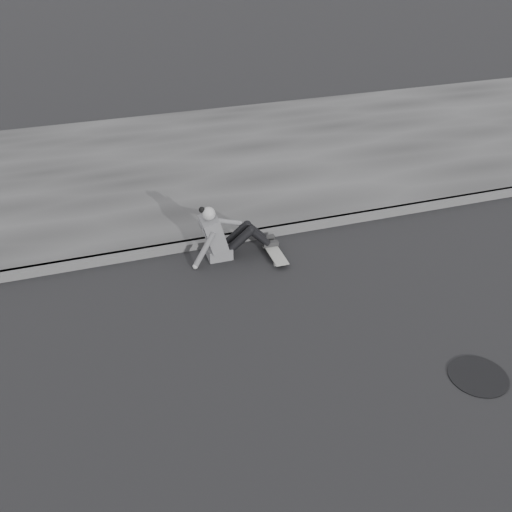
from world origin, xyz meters
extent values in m
plane|color=black|center=(0.00, 0.00, 0.00)|extent=(80.00, 80.00, 0.00)
cube|color=#464646|center=(0.00, 2.58, 0.06)|extent=(24.00, 0.16, 0.12)
cube|color=#333333|center=(0.00, 5.60, 0.06)|extent=(24.00, 6.00, 0.12)
cylinder|color=black|center=(1.15, -1.16, 0.01)|extent=(0.68, 0.68, 0.01)
cylinder|color=gray|center=(-0.31, 1.71, 0.03)|extent=(0.03, 0.05, 0.05)
cylinder|color=gray|center=(-0.16, 1.71, 0.03)|extent=(0.03, 0.05, 0.05)
cylinder|color=gray|center=(-0.31, 2.23, 0.03)|extent=(0.03, 0.05, 0.05)
cylinder|color=gray|center=(-0.16, 2.23, 0.03)|extent=(0.03, 0.05, 0.05)
cube|color=#2F2F32|center=(-0.23, 1.71, 0.06)|extent=(0.16, 0.04, 0.03)
cube|color=#2F2F32|center=(-0.23, 2.23, 0.06)|extent=(0.16, 0.04, 0.03)
cube|color=slate|center=(-0.23, 1.97, 0.08)|extent=(0.20, 0.78, 0.02)
cube|color=#525254|center=(-1.03, 2.22, 0.09)|extent=(0.36, 0.34, 0.18)
cube|color=#525254|center=(-1.10, 2.22, 0.43)|extent=(0.37, 0.40, 0.57)
cube|color=#525254|center=(-1.23, 2.22, 0.55)|extent=(0.14, 0.30, 0.20)
cylinder|color=gray|center=(-1.15, 2.22, 0.67)|extent=(0.09, 0.09, 0.08)
sphere|color=gray|center=(-1.16, 2.22, 0.76)|extent=(0.20, 0.20, 0.20)
sphere|color=black|center=(-1.25, 2.24, 0.83)|extent=(0.09, 0.09, 0.09)
cylinder|color=black|center=(-0.72, 2.13, 0.28)|extent=(0.43, 0.13, 0.39)
cylinder|color=black|center=(-0.72, 2.31, 0.28)|extent=(0.43, 0.13, 0.39)
cylinder|color=black|center=(-0.42, 2.13, 0.28)|extent=(0.35, 0.11, 0.36)
cylinder|color=black|center=(-0.42, 2.31, 0.28)|extent=(0.35, 0.11, 0.36)
sphere|color=black|center=(-0.55, 2.13, 0.42)|extent=(0.13, 0.13, 0.13)
sphere|color=black|center=(-0.55, 2.31, 0.42)|extent=(0.13, 0.13, 0.13)
cube|color=#242424|center=(-0.23, 2.13, 0.12)|extent=(0.24, 0.08, 0.07)
cube|color=#242424|center=(-0.23, 2.31, 0.12)|extent=(0.24, 0.08, 0.07)
cylinder|color=#525254|center=(-1.30, 2.01, 0.29)|extent=(0.38, 0.08, 0.58)
sphere|color=gray|center=(-1.45, 2.00, 0.04)|extent=(0.08, 0.08, 0.08)
cylinder|color=#525254|center=(-0.86, 2.38, 0.49)|extent=(0.48, 0.08, 0.21)
camera|label=1|loc=(-2.75, -4.88, 4.72)|focal=40.00mm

